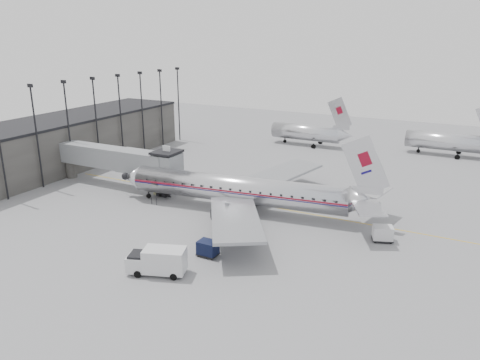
# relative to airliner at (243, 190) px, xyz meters

# --- Properties ---
(ground) EXTENTS (160.00, 160.00, 0.00)m
(ground) POSITION_rel_airliner_xyz_m (-3.41, -3.09, -2.83)
(ground) COLOR slate
(ground) RESTS_ON ground
(terminal) EXTENTS (12.00, 46.00, 8.00)m
(terminal) POSITION_rel_airliner_xyz_m (-37.41, 6.91, 1.17)
(terminal) COLOR #3B3935
(terminal) RESTS_ON ground
(apron_line) EXTENTS (60.00, 0.15, 0.01)m
(apron_line) POSITION_rel_airliner_xyz_m (-0.41, 2.91, -2.83)
(apron_line) COLOR gold
(apron_line) RESTS_ON ground
(jet_bridge) EXTENTS (21.00, 6.20, 7.10)m
(jet_bridge) POSITION_rel_airliner_xyz_m (-20.07, 0.58, 1.35)
(jet_bridge) COLOR slate
(jet_bridge) RESTS_ON ground
(floodlight_masts) EXTENTS (0.90, 42.25, 15.25)m
(floodlight_masts) POSITION_rel_airliner_xyz_m (-30.91, 9.91, 5.53)
(floodlight_masts) COLOR black
(floodlight_masts) RESTS_ON ground
(distant_aircraft_near) EXTENTS (16.39, 3.20, 10.26)m
(distant_aircraft_near) POSITION_rel_airliner_xyz_m (-5.20, 38.91, -0.10)
(distant_aircraft_near) COLOR silver
(distant_aircraft_near) RESTS_ON ground
(distant_aircraft_mid) EXTENTS (16.39, 3.20, 10.26)m
(distant_aircraft_mid) POSITION_rel_airliner_xyz_m (20.80, 42.91, -0.10)
(distant_aircraft_mid) COLOR silver
(distant_aircraft_mid) RESTS_ON ground
(airliner) EXTENTS (35.50, 32.71, 11.25)m
(airliner) POSITION_rel_airliner_xyz_m (0.00, 0.00, 0.00)
(airliner) COLOR silver
(airliner) RESTS_ON ground
(service_van) EXTENTS (5.97, 3.88, 2.62)m
(service_van) POSITION_rel_airliner_xyz_m (0.25, -18.50, -1.45)
(service_van) COLOR silver
(service_van) RESTS_ON ground
(baggage_cart_navy) EXTENTS (2.11, 1.62, 1.64)m
(baggage_cart_navy) POSITION_rel_airliner_xyz_m (2.59, -13.09, -1.96)
(baggage_cart_navy) COLOR black
(baggage_cart_navy) RESTS_ON ground
(baggage_cart_white) EXTENTS (2.65, 2.34, 1.74)m
(baggage_cart_white) POSITION_rel_airliner_xyz_m (17.92, -1.09, -1.91)
(baggage_cart_white) COLOR silver
(baggage_cart_white) RESTS_ON ground
(ramp_worker) EXTENTS (0.68, 0.56, 1.61)m
(ramp_worker) POSITION_rel_airliner_xyz_m (-14.05, -0.09, -2.03)
(ramp_worker) COLOR yellow
(ramp_worker) RESTS_ON ground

